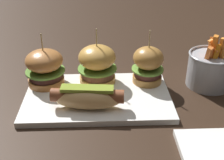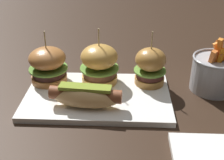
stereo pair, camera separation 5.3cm
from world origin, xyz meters
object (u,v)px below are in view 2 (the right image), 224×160
at_px(platter_main, 98,96).
at_px(hot_dog, 86,96).
at_px(slider_left, 48,65).
at_px(slider_right, 150,66).
at_px(fries_bucket, 215,72).
at_px(slider_center, 101,64).

relative_size(platter_main, hot_dog, 2.13).
bearing_deg(slider_left, platter_main, -24.63).
height_order(platter_main, slider_right, slider_right).
bearing_deg(platter_main, slider_left, 155.37).
relative_size(hot_dog, fries_bucket, 1.14).
bearing_deg(slider_center, slider_right, -1.57).
bearing_deg(platter_main, hot_dog, -111.77).
bearing_deg(slider_left, fries_bucket, 0.08).
relative_size(platter_main, fries_bucket, 2.44).
bearing_deg(slider_center, slider_left, -178.69).
relative_size(slider_right, fries_bucket, 0.98).
relative_size(slider_left, slider_right, 0.97).
height_order(slider_left, slider_right, slider_right).
bearing_deg(fries_bucket, slider_right, -179.69).
distance_m(slider_left, fries_bucket, 0.43).
relative_size(hot_dog, slider_right, 1.17).
distance_m(slider_left, slider_right, 0.26).
bearing_deg(fries_bucket, slider_left, -179.92).
distance_m(platter_main, hot_dog, 0.07).
bearing_deg(slider_right, platter_main, -154.99).
distance_m(slider_left, slider_center, 0.14).
distance_m(hot_dog, fries_bucket, 0.34).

